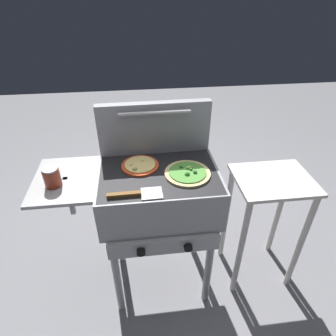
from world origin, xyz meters
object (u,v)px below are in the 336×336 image
(pizza_cheese, at_px, (140,165))
(grill, at_px, (157,194))
(sauce_jar, at_px, (52,177))
(spatula, at_px, (136,194))
(pizza_veggie, at_px, (188,173))
(prep_table, at_px, (266,209))

(pizza_cheese, bearing_deg, grill, -38.38)
(sauce_jar, relative_size, spatula, 0.38)
(pizza_cheese, bearing_deg, pizza_veggie, -22.74)
(spatula, bearing_deg, pizza_cheese, 82.94)
(grill, bearing_deg, spatula, -122.17)
(grill, relative_size, pizza_veggie, 4.02)
(pizza_veggie, relative_size, prep_table, 0.30)
(pizza_veggie, height_order, sauce_jar, sauce_jar)
(pizza_cheese, xyz_separation_m, pizza_veggie, (0.24, -0.10, 0.00))
(spatula, height_order, prep_table, spatula)
(pizza_cheese, distance_m, prep_table, 0.83)
(pizza_veggie, bearing_deg, grill, 167.01)
(pizza_veggie, bearing_deg, sauce_jar, -178.93)
(grill, height_order, pizza_veggie, pizza_veggie)
(pizza_cheese, xyz_separation_m, spatula, (-0.03, -0.24, -0.00))
(sauce_jar, bearing_deg, pizza_cheese, 14.97)
(grill, height_order, pizza_cheese, pizza_cheese)
(grill, bearing_deg, sauce_jar, -174.41)
(pizza_veggie, bearing_deg, prep_table, 4.64)
(grill, xyz_separation_m, spatula, (-0.11, -0.18, 0.15))
(pizza_veggie, bearing_deg, spatula, -152.86)
(grill, relative_size, sauce_jar, 9.60)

